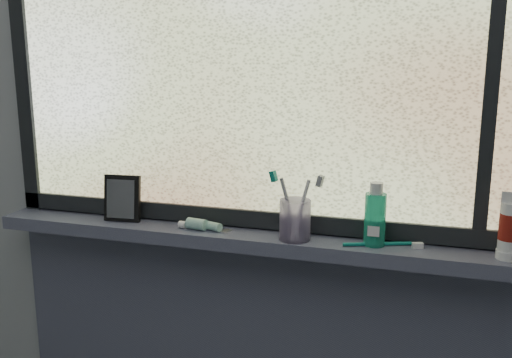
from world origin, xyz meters
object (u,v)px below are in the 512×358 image
object	(u,v)px
mouthwash_bottle	(375,214)
toothbrush_cup	(295,220)
cream_tube	(510,224)
vanity_mirror	(122,198)

from	to	relation	value
mouthwash_bottle	toothbrush_cup	bearing A→B (deg)	-175.73
toothbrush_cup	cream_tube	distance (m)	0.54
vanity_mirror	cream_tube	distance (m)	1.09
mouthwash_bottle	cream_tube	xyz separation A→B (m)	(0.33, -0.01, 0.01)
toothbrush_cup	mouthwash_bottle	xyz separation A→B (m)	(0.21, 0.02, 0.03)
toothbrush_cup	mouthwash_bottle	world-z (taller)	mouthwash_bottle
vanity_mirror	mouthwash_bottle	size ratio (longest dim) A/B	1.00
vanity_mirror	toothbrush_cup	bearing A→B (deg)	-7.99
toothbrush_cup	cream_tube	size ratio (longest dim) A/B	0.92
mouthwash_bottle	cream_tube	size ratio (longest dim) A/B	1.16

